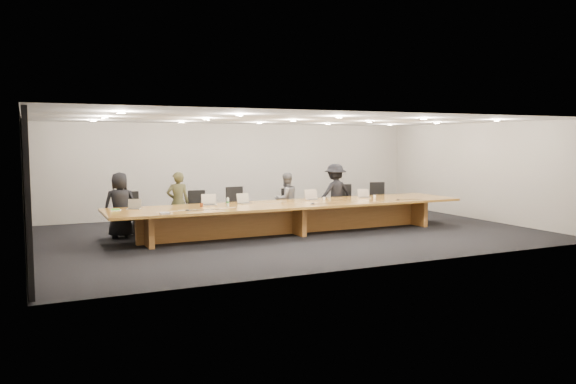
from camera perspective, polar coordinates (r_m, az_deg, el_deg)
name	(u,v)px	position (r m, az deg, el deg)	size (l,w,h in m)	color
ground	(293,233)	(13.95, 0.52, -4.20)	(12.00, 12.00, 0.00)	black
back_wall	(237,169)	(17.47, -5.16, 2.31)	(12.00, 0.02, 2.80)	silver
left_wall_panel	(27,186)	(12.44, -24.98, 0.53)	(0.08, 7.84, 2.74)	black
conference_table	(293,212)	(13.87, 0.53, -2.08)	(9.00, 1.80, 0.75)	brown
chair_far_left	(134,214)	(13.89, -15.40, -2.15)	(0.55, 0.55, 1.09)	black
chair_left	(199,211)	(14.37, -9.06, -1.87)	(0.53, 0.53, 1.05)	black
chair_mid_left	(238,208)	(14.53, -5.08, -1.61)	(0.57, 0.57, 1.12)	black
chair_mid_right	(292,206)	(15.29, 0.46, -1.45)	(0.52, 0.52, 1.01)	black
chair_right	(347,202)	(16.09, 6.03, -1.05)	(0.54, 0.54, 1.06)	black
chair_far_right	(380,200)	(16.74, 9.30, -0.82)	(0.55, 0.55, 1.08)	black
person_a	(120,205)	(13.80, -16.67, -1.26)	(0.76, 0.49, 1.55)	black
person_b	(178,202)	(14.14, -11.11, -1.04)	(0.56, 0.37, 1.53)	#34331C
person_c	(286,199)	(15.06, -0.20, -0.75)	(0.70, 0.54, 1.43)	#535355
person_d	(335,193)	(15.74, 4.82, -0.12)	(1.06, 0.61, 1.64)	black
laptop_a	(134,204)	(13.07, -15.40, -1.19)	(0.30, 0.21, 0.23)	beige
laptop_b	(209,200)	(13.47, -8.00, -0.77)	(0.35, 0.25, 0.28)	#C1B193
laptop_c	(245,198)	(13.74, -4.36, -0.65)	(0.33, 0.24, 0.26)	tan
laptop_d	(313,195)	(14.54, 2.61, -0.27)	(0.36, 0.26, 0.29)	#C1AC93
laptop_e	(364,193)	(15.24, 7.77, -0.14)	(0.31, 0.22, 0.24)	#BDA990
water_bottle	(228,202)	(13.23, -6.14, -1.03)	(0.06, 0.06, 0.20)	silver
amber_mug	(202,205)	(13.21, -8.78, -1.30)	(0.07, 0.07, 0.09)	maroon
paper_cup_near	(324,199)	(14.58, 3.70, -0.67)	(0.07, 0.07, 0.08)	silver
paper_cup_far	(375,197)	(15.17, 8.79, -0.48)	(0.07, 0.07, 0.08)	white
notepad	(116,210)	(12.93, -17.07, -1.79)	(0.21, 0.17, 0.01)	white
lime_gadget	(115,209)	(12.91, -17.13, -1.71)	(0.18, 0.10, 0.03)	green
av_box	(165,213)	(12.06, -12.42, -2.13)	(0.20, 0.15, 0.03)	#B5B4B9
mic_left	(188,210)	(12.55, -10.17, -1.81)	(0.11, 0.11, 0.03)	black
mic_center	(313,204)	(13.61, 2.54, -1.18)	(0.14, 0.14, 0.03)	black
mic_right	(398,199)	(14.83, 11.11, -0.75)	(0.11, 0.11, 0.03)	black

